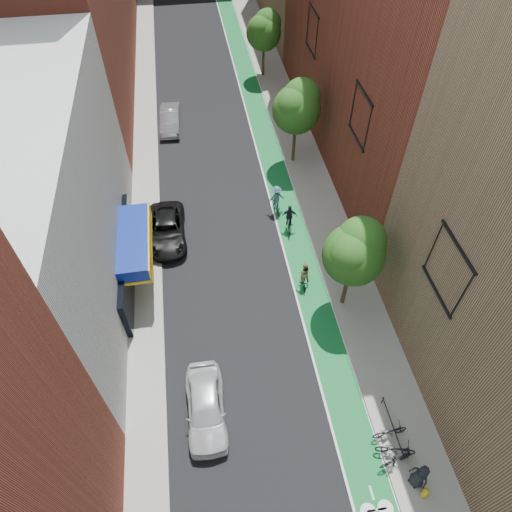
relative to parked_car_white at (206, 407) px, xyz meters
name	(u,v)px	position (x,y,z in m)	size (l,w,h in m)	color
ground	(283,501)	(3.00, -4.50, -0.81)	(160.00, 160.00, 0.00)	black
bike_lane	(269,148)	(7.00, 21.50, -0.80)	(2.00, 68.00, 0.01)	#126631
sidewalk_left	(146,160)	(-3.00, 21.50, -0.73)	(2.00, 68.00, 0.15)	gray
sidewalk_right	(298,145)	(9.50, 21.50, -0.73)	(3.00, 68.00, 0.15)	gray
building_left_white	(28,216)	(-8.00, 9.50, 5.19)	(8.00, 20.00, 12.00)	silver
tree_near	(355,251)	(8.65, 5.52, 3.85)	(3.40, 3.36, 6.42)	#332619
tree_mid	(297,106)	(8.65, 19.52, 4.08)	(3.55, 3.53, 6.74)	#332619
tree_far	(264,30)	(8.65, 33.52, 3.69)	(3.30, 3.25, 6.21)	#332619
parked_car_white	(206,407)	(0.00, 0.00, 0.00)	(1.90, 4.73, 1.61)	silver
parked_car_black	(167,230)	(-1.50, 12.64, -0.08)	(2.40, 5.21, 1.45)	black
parked_car_silver	(170,119)	(-0.81, 25.91, -0.05)	(1.59, 4.57, 1.51)	#94969C
cyclist_lane_near	(304,276)	(6.60, 7.24, 0.04)	(0.84, 1.58, 1.97)	black
cyclist_lane_mid	(289,221)	(6.74, 12.12, -0.05)	(1.07, 1.97, 2.07)	black
cyclist_lane_far	(276,200)	(6.20, 14.06, 0.20)	(1.26, 1.65, 2.17)	black
parked_bike_near	(390,431)	(8.58, -2.48, -0.20)	(0.60, 1.72, 0.91)	black
parked_bike_mid	(396,459)	(8.40, -3.77, -0.15)	(0.48, 1.69, 1.02)	black
parked_bike_far	(396,449)	(8.53, -3.33, -0.16)	(0.65, 1.87, 0.98)	black
pedestrian	(420,476)	(9.03, -4.70, 0.26)	(0.89, 0.58, 1.82)	black
fire_hydrant	(425,493)	(9.17, -5.29, -0.25)	(0.27, 0.27, 0.77)	gold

